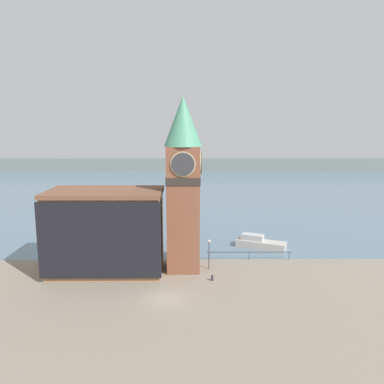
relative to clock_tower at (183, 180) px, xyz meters
The scene contains 9 objects.
ground_plane 13.54m from the clock_tower, 101.33° to the right, with size 160.00×160.00×0.00m, color gray.
water 64.17m from the clock_tower, 91.46° to the left, with size 160.00×120.00×0.00m.
far_shoreline 103.58m from the clock_tower, 90.89° to the left, with size 180.00×3.00×5.00m.
pier_railing 13.24m from the clock_tower, 19.65° to the left, with size 10.94×0.08×1.09m.
clock_tower is the anchor object (origin of this frame).
pier_building 10.79m from the clock_tower, behind, with size 13.28×7.31×9.73m.
boat_near 16.62m from the clock_tower, 36.72° to the left, with size 7.12×4.70×1.85m.
mooring_bollard_near 11.46m from the clock_tower, 47.47° to the right, with size 0.26×0.26×0.70m.
lamp_post 8.74m from the clock_tower, ahead, with size 0.32×0.32×3.67m.
Camera 1 is at (2.27, -34.79, 16.81)m, focal length 35.00 mm.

